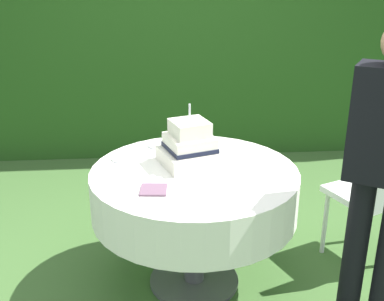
{
  "coord_description": "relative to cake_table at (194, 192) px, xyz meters",
  "views": [
    {
      "loc": [
        -0.21,
        -2.43,
        1.81
      ],
      "look_at": [
        -0.01,
        0.05,
        0.84
      ],
      "focal_mm": 44.77,
      "sensor_mm": 36.0,
      "label": 1
    }
  ],
  "objects": [
    {
      "name": "ground_plane",
      "position": [
        0.0,
        0.0,
        -0.61
      ],
      "size": [
        20.0,
        20.0,
        0.0
      ],
      "primitive_type": "plane",
      "color": "#3D602D"
    },
    {
      "name": "foliage_hedge",
      "position": [
        0.0,
        2.27,
        0.88
      ],
      "size": [
        6.59,
        0.41,
        2.98
      ],
      "primitive_type": "cube",
      "color": "#234C19",
      "rests_on": "ground_plane"
    },
    {
      "name": "cake_table",
      "position": [
        0.0,
        0.0,
        0.0
      ],
      "size": [
        1.16,
        1.16,
        0.74
      ],
      "color": "#4C4C51",
      "rests_on": "ground_plane"
    },
    {
      "name": "wedding_cake",
      "position": [
        -0.02,
        0.1,
        0.24
      ],
      "size": [
        0.39,
        0.39,
        0.36
      ],
      "color": "silver",
      "rests_on": "cake_table"
    },
    {
      "name": "serving_plate_near",
      "position": [
        -0.19,
        0.4,
        0.14
      ],
      "size": [
        0.14,
        0.14,
        0.01
      ],
      "primitive_type": "cylinder",
      "color": "white",
      "rests_on": "cake_table"
    },
    {
      "name": "serving_plate_far",
      "position": [
        -0.41,
        0.19,
        0.14
      ],
      "size": [
        0.12,
        0.12,
        0.01
      ],
      "primitive_type": "cylinder",
      "color": "white",
      "rests_on": "cake_table"
    },
    {
      "name": "napkin_stack",
      "position": [
        -0.23,
        -0.24,
        0.14
      ],
      "size": [
        0.15,
        0.15,
        0.01
      ],
      "primitive_type": "cube",
      "rotation": [
        0.0,
        0.0,
        -0.09
      ],
      "color": "#6B4C60",
      "rests_on": "cake_table"
    },
    {
      "name": "garden_chair",
      "position": [
        1.13,
        0.09,
        -0.06
      ],
      "size": [
        0.52,
        0.52,
        0.89
      ],
      "color": "white",
      "rests_on": "ground_plane"
    }
  ]
}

